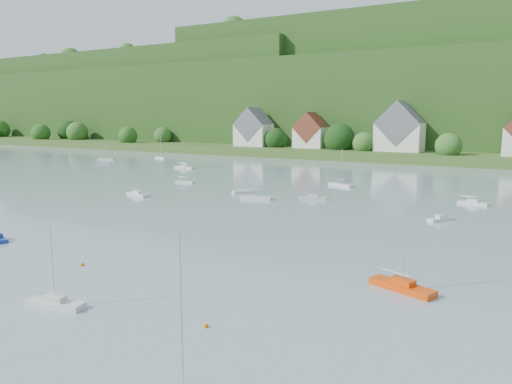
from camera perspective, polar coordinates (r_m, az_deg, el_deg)
far_shore_strip at (r=198.26m, az=15.58°, el=4.41°), size 600.00×60.00×3.00m
forested_ridge at (r=264.68m, az=19.67°, el=9.92°), size 620.00×181.22×69.89m
village_building_0 at (r=206.87m, az=-0.29°, el=7.13°), size 14.00×10.40×16.00m
village_building_1 at (r=197.29m, az=6.34°, el=6.77°), size 12.00×9.36×14.00m
village_building_2 at (r=184.96m, az=16.26°, el=6.80°), size 16.00×11.44×18.00m
near_sailboat_3 at (r=45.92m, az=-22.19°, el=-11.72°), size 5.40×2.58×7.03m
near_sailboat_5 at (r=48.32m, az=16.50°, el=-10.33°), size 6.47×3.78×8.43m
mooring_buoy_2 at (r=39.32m, az=-5.79°, el=-15.26°), size 0.38×0.38×0.38m
mooring_buoy_3 at (r=56.88m, az=-19.41°, el=-8.01°), size 0.41×0.41×0.41m
far_sailboat_cluster at (r=114.74m, az=10.97°, el=0.92°), size 194.00×70.48×8.71m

